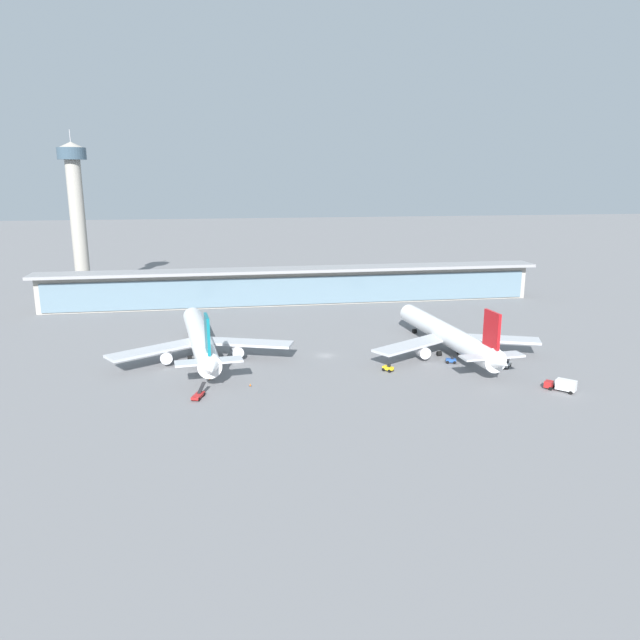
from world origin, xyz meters
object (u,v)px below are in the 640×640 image
object	(u,v)px
service_truck_mid_apron_grey	(506,364)
service_truck_on_taxiway_red	(563,385)
airliner_left_stand	(200,339)
service_truck_under_wing_red	(198,395)
service_truck_near_nose_yellow	(388,368)
control_tower	(77,207)
safety_cone_bravo	(250,385)
service_truck_by_tail_blue	(451,360)
safety_cone_alpha	(210,379)
airliner_centre_stand	(448,335)

from	to	relation	value
service_truck_mid_apron_grey	service_truck_on_taxiway_red	world-z (taller)	service_truck_on_taxiway_red
service_truck_mid_apron_grey	airliner_left_stand	bearing A→B (deg)	165.14
service_truck_under_wing_red	service_truck_on_taxiway_red	size ratio (longest dim) A/B	1.00
service_truck_near_nose_yellow	control_tower	size ratio (longest dim) A/B	0.05
safety_cone_bravo	service_truck_mid_apron_grey	bearing A→B (deg)	3.25
service_truck_under_wing_red	service_truck_on_taxiway_red	world-z (taller)	service_truck_on_taxiway_red
control_tower	safety_cone_bravo	distance (m)	155.65
service_truck_mid_apron_grey	control_tower	distance (m)	194.12
service_truck_by_tail_blue	control_tower	size ratio (longest dim) A/B	0.05
service_truck_on_taxiway_red	safety_cone_bravo	size ratio (longest dim) A/B	9.79
service_truck_near_nose_yellow	service_truck_mid_apron_grey	xyz separation A→B (m)	(33.42, -1.62, -0.07)
service_truck_mid_apron_grey	service_truck_by_tail_blue	xyz separation A→B (m)	(-13.93, 5.62, 0.07)
service_truck_mid_apron_grey	safety_cone_alpha	xyz separation A→B (m)	(-81.03, 2.46, -0.49)
control_tower	safety_cone_alpha	distance (m)	145.78
service_truck_near_nose_yellow	service_truck_by_tail_blue	world-z (taller)	same
service_truck_near_nose_yellow	service_truck_under_wing_red	xyz separation A→B (m)	(-50.05, -12.14, -0.07)
airliner_centre_stand	service_truck_near_nose_yellow	world-z (taller)	airliner_centre_stand
service_truck_by_tail_blue	safety_cone_bravo	xyz separation A→B (m)	(-56.95, -9.64, -0.56)
service_truck_on_taxiway_red	safety_cone_alpha	world-z (taller)	service_truck_on_taxiway_red
service_truck_on_taxiway_red	control_tower	size ratio (longest dim) A/B	0.10
service_truck_near_nose_yellow	service_truck_under_wing_red	world-z (taller)	service_truck_under_wing_red
service_truck_under_wing_red	control_tower	xyz separation A→B (m)	(-54.73, 141.52, 37.77)
service_truck_under_wing_red	control_tower	distance (m)	156.36
control_tower	safety_cone_bravo	world-z (taller)	control_tower
service_truck_by_tail_blue	safety_cone_alpha	distance (m)	67.18
airliner_centre_stand	service_truck_on_taxiway_red	distance (m)	39.07
airliner_left_stand	service_truck_on_taxiway_red	bearing A→B (deg)	-25.81
service_truck_near_nose_yellow	safety_cone_alpha	world-z (taller)	service_truck_near_nose_yellow
safety_cone_alpha	airliner_left_stand	bearing A→B (deg)	97.72
service_truck_under_wing_red	service_truck_on_taxiway_red	bearing A→B (deg)	-6.44
airliner_centre_stand	service_truck_under_wing_red	size ratio (longest dim) A/B	9.90
service_truck_by_tail_blue	service_truck_on_taxiway_red	world-z (taller)	service_truck_on_taxiway_red
service_truck_on_taxiway_red	service_truck_by_tail_blue	bearing A→B (deg)	125.28
airliner_left_stand	service_truck_mid_apron_grey	distance (m)	86.74
service_truck_near_nose_yellow	service_truck_on_taxiway_red	distance (m)	43.90
airliner_centre_stand	safety_cone_alpha	size ratio (longest dim) A/B	97.23
airliner_centre_stand	service_truck_on_taxiway_red	size ratio (longest dim) A/B	9.93
airliner_centre_stand	safety_cone_bravo	world-z (taller)	airliner_centre_stand
service_truck_mid_apron_grey	airliner_centre_stand	bearing A→B (deg)	127.66
service_truck_near_nose_yellow	service_truck_under_wing_red	bearing A→B (deg)	-166.37
service_truck_mid_apron_grey	service_truck_near_nose_yellow	bearing A→B (deg)	177.23
safety_cone_alpha	safety_cone_bravo	world-z (taller)	same
service_truck_under_wing_red	safety_cone_bravo	xyz separation A→B (m)	(12.59, 6.49, -0.49)
service_truck_near_nose_yellow	airliner_left_stand	bearing A→B (deg)	157.73
airliner_left_stand	control_tower	distance (m)	126.03
airliner_left_stand	service_truck_mid_apron_grey	bearing A→B (deg)	-14.86
service_truck_under_wing_red	control_tower	world-z (taller)	control_tower
control_tower	safety_cone_alpha	bearing A→B (deg)	-66.02
airliner_left_stand	service_truck_near_nose_yellow	bearing A→B (deg)	-22.27
safety_cone_alpha	safety_cone_bravo	bearing A→B (deg)	-32.58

